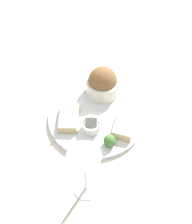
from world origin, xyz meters
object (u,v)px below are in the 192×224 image
at_px(sauce_ramekin, 91,125).
at_px(cheese_toast_near, 125,123).
at_px(salad_bowl, 103,83).
at_px(wine_glass, 85,165).
at_px(cheese_toast_far, 69,118).

distance_m(sauce_ramekin, cheese_toast_near, 0.10).
height_order(salad_bowl, cheese_toast_near, salad_bowl).
height_order(salad_bowl, sauce_ramekin, salad_bowl).
distance_m(sauce_ramekin, wine_glass, 0.21).
bearing_deg(salad_bowl, sauce_ramekin, 11.97).
xyz_separation_m(sauce_ramekin, cheese_toast_far, (0.00, -0.07, -0.00)).
relative_size(salad_bowl, wine_glass, 0.65).
distance_m(salad_bowl, cheese_toast_near, 0.16).
height_order(salad_bowl, wine_glass, wine_glass).
relative_size(salad_bowl, cheese_toast_near, 0.98).
bearing_deg(wine_glass, salad_bowl, -162.53).
relative_size(sauce_ramekin, cheese_toast_far, 0.51).
bearing_deg(sauce_ramekin, cheese_toast_near, 120.44).
bearing_deg(cheese_toast_near, salad_bowl, -129.96).
height_order(cheese_toast_near, wine_glass, wine_glass).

